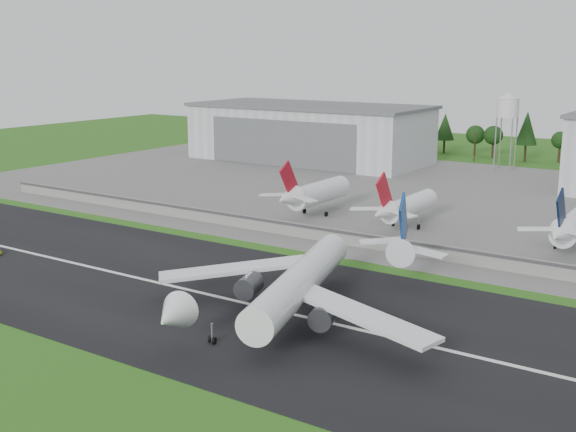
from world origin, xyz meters
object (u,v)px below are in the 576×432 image
Objects in this scene: parked_jet_navy at (572,226)px; main_airliner at (298,289)px; parked_jet_red_b at (404,207)px; parked_jet_red_a at (313,193)px.

main_airliner is at bearing -113.33° from parked_jet_navy.
parked_jet_navy is (40.32, 0.07, 0.37)m from parked_jet_red_b.
main_airliner is 1.86× the size of parked_jet_red_b.
main_airliner is 77.26m from parked_jet_red_a.
parked_jet_navy is (28.89, 66.99, 1.33)m from main_airliner.
parked_jet_red_b is at bearing -96.05° from main_airliner.
main_airliner is 67.90m from parked_jet_red_b.
parked_jet_navy is at bearing -129.08° from main_airliner.
main_airliner is at bearing -60.16° from parked_jet_red_a.
main_airliner is at bearing -80.30° from parked_jet_red_b.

